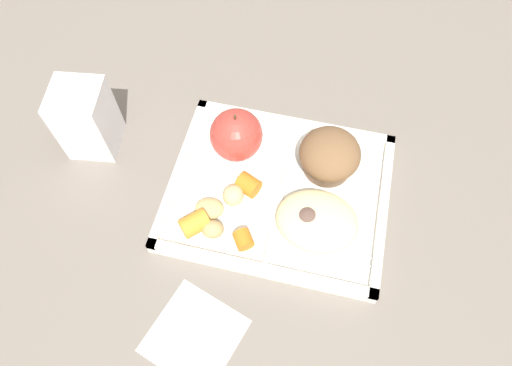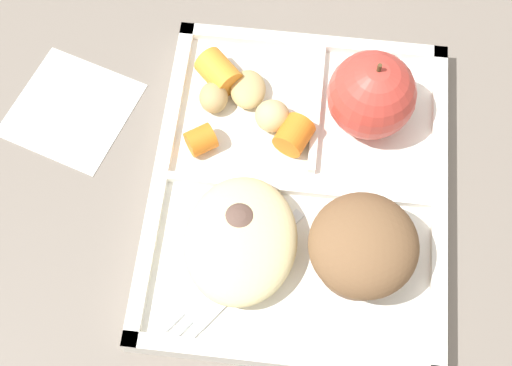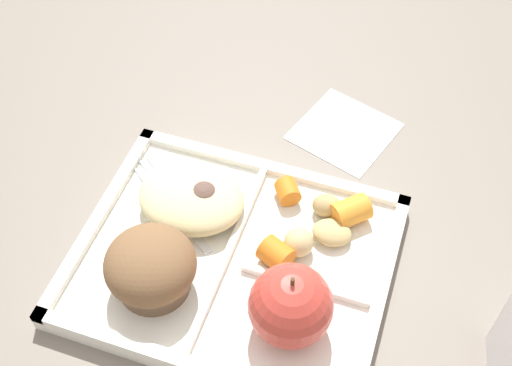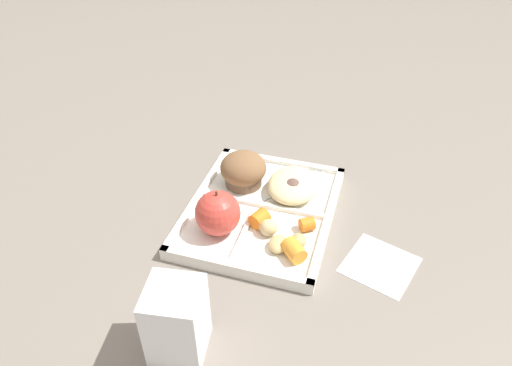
# 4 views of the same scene
# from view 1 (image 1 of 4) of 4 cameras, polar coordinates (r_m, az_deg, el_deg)

# --- Properties ---
(ground) EXTENTS (6.00, 6.00, 0.00)m
(ground) POSITION_cam_1_polar(r_m,az_deg,el_deg) (0.64, 2.78, -1.54)
(ground) COLOR slate
(lunch_tray) EXTENTS (0.30, 0.25, 0.02)m
(lunch_tray) POSITION_cam_1_polar(r_m,az_deg,el_deg) (0.64, 2.78, -1.17)
(lunch_tray) COLOR white
(lunch_tray) RESTS_ON ground
(green_apple) EXTENTS (0.07, 0.07, 0.08)m
(green_apple) POSITION_cam_1_polar(r_m,az_deg,el_deg) (0.63, -2.51, 6.07)
(green_apple) COLOR #C63D33
(green_apple) RESTS_ON lunch_tray
(bran_muffin) EXTENTS (0.08, 0.08, 0.06)m
(bran_muffin) POSITION_cam_1_polar(r_m,az_deg,el_deg) (0.63, 9.23, 3.41)
(bran_muffin) COLOR brown
(bran_muffin) RESTS_ON lunch_tray
(carrot_slice_center) EXTENTS (0.04, 0.04, 0.03)m
(carrot_slice_center) POSITION_cam_1_polar(r_m,az_deg,el_deg) (0.62, -0.95, -0.25)
(carrot_slice_center) COLOR orange
(carrot_slice_center) RESTS_ON lunch_tray
(carrot_slice_small) EXTENTS (0.05, 0.05, 0.03)m
(carrot_slice_small) POSITION_cam_1_polar(r_m,az_deg,el_deg) (0.60, -7.75, -5.06)
(carrot_slice_small) COLOR orange
(carrot_slice_small) RESTS_ON lunch_tray
(carrot_slice_near_corner) EXTENTS (0.03, 0.03, 0.02)m
(carrot_slice_near_corner) POSITION_cam_1_polar(r_m,az_deg,el_deg) (0.59, -1.60, -7.13)
(carrot_slice_near_corner) COLOR orange
(carrot_slice_near_corner) RESTS_ON lunch_tray
(potato_chunk_browned) EXTENTS (0.03, 0.03, 0.03)m
(potato_chunk_browned) POSITION_cam_1_polar(r_m,az_deg,el_deg) (0.61, -2.90, -1.55)
(potato_chunk_browned) COLOR tan
(potato_chunk_browned) RESTS_ON lunch_tray
(potato_chunk_golden) EXTENTS (0.03, 0.03, 0.02)m
(potato_chunk_golden) POSITION_cam_1_polar(r_m,az_deg,el_deg) (0.60, -5.47, -5.80)
(potato_chunk_golden) COLOR tan
(potato_chunk_golden) RESTS_ON lunch_tray
(potato_chunk_wedge) EXTENTS (0.04, 0.03, 0.02)m
(potato_chunk_wedge) POSITION_cam_1_polar(r_m,az_deg,el_deg) (0.61, -5.90, -3.20)
(potato_chunk_wedge) COLOR tan
(potato_chunk_wedge) RESTS_ON lunch_tray
(egg_noodle_pile) EXTENTS (0.11, 0.09, 0.04)m
(egg_noodle_pile) POSITION_cam_1_polar(r_m,az_deg,el_deg) (0.60, 7.70, -4.74)
(egg_noodle_pile) COLOR beige
(egg_noodle_pile) RESTS_ON lunch_tray
(meatball_back) EXTENTS (0.04, 0.04, 0.04)m
(meatball_back) POSITION_cam_1_polar(r_m,az_deg,el_deg) (0.59, 6.46, -4.61)
(meatball_back) COLOR brown
(meatball_back) RESTS_ON lunch_tray
(meatball_side) EXTENTS (0.03, 0.03, 0.03)m
(meatball_side) POSITION_cam_1_polar(r_m,az_deg,el_deg) (0.60, 7.42, -4.77)
(meatball_side) COLOR brown
(meatball_side) RESTS_ON lunch_tray
(plastic_fork) EXTENTS (0.12, 0.10, 0.00)m
(plastic_fork) POSITION_cam_1_polar(r_m,az_deg,el_deg) (0.61, 10.35, -6.42)
(plastic_fork) COLOR silver
(plastic_fork) RESTS_ON lunch_tray
(milk_carton) EXTENTS (0.08, 0.08, 0.11)m
(milk_carton) POSITION_cam_1_polar(r_m,az_deg,el_deg) (0.69, -20.58, 7.53)
(milk_carton) COLOR white
(milk_carton) RESTS_ON ground
(paper_napkin) EXTENTS (0.13, 0.13, 0.00)m
(paper_napkin) POSITION_cam_1_polar(r_m,az_deg,el_deg) (0.59, -7.76, -18.49)
(paper_napkin) COLOR white
(paper_napkin) RESTS_ON ground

